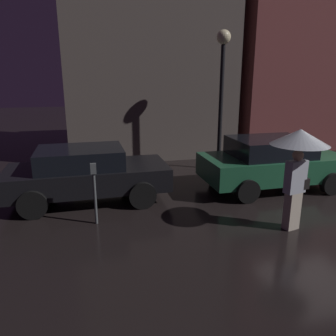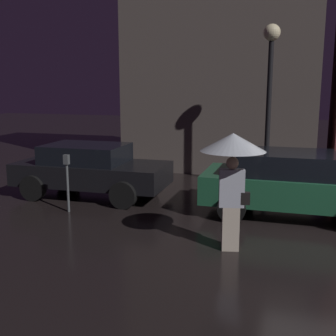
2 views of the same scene
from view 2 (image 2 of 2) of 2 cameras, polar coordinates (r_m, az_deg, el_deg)
ground_plane at (r=8.87m, az=21.24°, el=-8.75°), size 60.00×60.00×0.00m
building_facade_left at (r=15.19m, az=7.45°, el=18.86°), size 6.39×3.00×9.94m
parked_car_black at (r=11.32m, az=-10.45°, el=-0.11°), size 4.02×1.95×1.38m
parked_car_green at (r=9.89m, az=16.36°, el=-1.89°), size 4.01×2.05×1.44m
pedestrian_with_umbrella at (r=7.33m, az=8.76°, el=1.56°), size 1.14×1.14×2.10m
parking_meter at (r=9.95m, az=-13.49°, el=-1.20°), size 0.12×0.10×1.35m
street_lamp_near at (r=11.88m, az=13.66°, el=12.34°), size 0.45×0.45×4.49m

